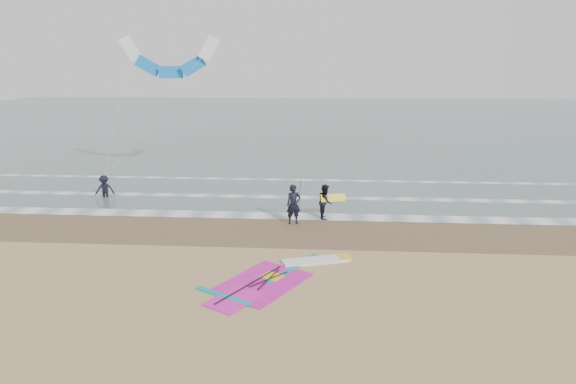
# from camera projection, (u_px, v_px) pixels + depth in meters

# --- Properties ---
(ground) EXTENTS (120.00, 120.00, 0.00)m
(ground) POSITION_uv_depth(u_px,v_px,m) (287.00, 283.00, 19.26)
(ground) COLOR tan
(ground) RESTS_ON ground
(sea_water) EXTENTS (120.00, 80.00, 0.02)m
(sea_water) POSITION_uv_depth(u_px,v_px,m) (313.00, 123.00, 65.54)
(sea_water) COLOR #47605E
(sea_water) RESTS_ON ground
(wet_sand_band) EXTENTS (120.00, 5.00, 0.01)m
(wet_sand_band) POSITION_uv_depth(u_px,v_px,m) (295.00, 230.00, 25.04)
(wet_sand_band) COLOR brown
(wet_sand_band) RESTS_ON ground
(foam_waterline) EXTENTS (120.00, 9.15, 0.02)m
(foam_waterline) POSITION_uv_depth(u_px,v_px,m) (300.00, 204.00, 29.32)
(foam_waterline) COLOR white
(foam_waterline) RESTS_ON ground
(windsurf_rig) EXTENTS (5.88, 5.57, 0.14)m
(windsurf_rig) POSITION_uv_depth(u_px,v_px,m) (279.00, 277.00, 19.69)
(windsurf_rig) COLOR white
(windsurf_rig) RESTS_ON ground
(person_standing) EXTENTS (0.86, 0.70, 2.03)m
(person_standing) POSITION_uv_depth(u_px,v_px,m) (294.00, 204.00, 25.81)
(person_standing) COLOR black
(person_standing) RESTS_ON ground
(person_walking) EXTENTS (0.70, 0.89, 1.82)m
(person_walking) POSITION_uv_depth(u_px,v_px,m) (325.00, 202.00, 26.68)
(person_walking) COLOR black
(person_walking) RESTS_ON ground
(person_wading) EXTENTS (1.21, 0.82, 1.73)m
(person_wading) POSITION_uv_depth(u_px,v_px,m) (104.00, 184.00, 30.57)
(person_wading) COLOR black
(person_wading) RESTS_ON ground
(held_pole) EXTENTS (0.17, 0.86, 1.82)m
(held_pole) POSITION_uv_depth(u_px,v_px,m) (300.00, 195.00, 25.67)
(held_pole) COLOR black
(held_pole) RESTS_ON ground
(carried_kiteboard) EXTENTS (1.30, 0.51, 0.39)m
(carried_kiteboard) POSITION_uv_depth(u_px,v_px,m) (333.00, 198.00, 26.50)
(carried_kiteboard) COLOR yellow
(carried_kiteboard) RESTS_ON ground
(surf_kite) EXTENTS (6.46, 4.57, 8.42)m
(surf_kite) POSITION_uv_depth(u_px,v_px,m) (170.00, 61.00, 32.64)
(surf_kite) COLOR white
(surf_kite) RESTS_ON ground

